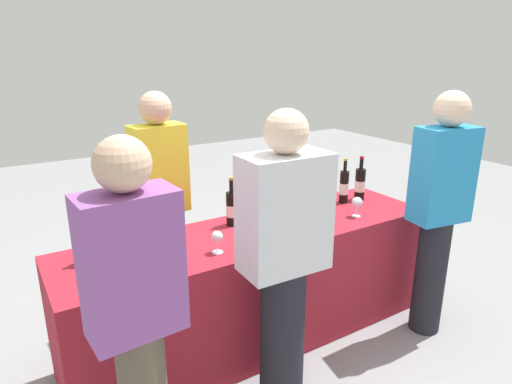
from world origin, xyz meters
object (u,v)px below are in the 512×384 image
(wine_glass_2, at_px, (357,203))
(guest_0, at_px, (136,313))
(wine_bottle_1, at_px, (152,225))
(wine_bottle_4, at_px, (322,191))
(wine_bottle_6, at_px, (360,184))
(server_pouring, at_px, (161,199))
(guest_1, at_px, (284,257))
(menu_board, at_px, (285,206))
(wine_bottle_5, at_px, (344,186))
(wine_bottle_0, at_px, (91,243))
(wine_bottle_2, at_px, (232,208))
(wine_glass_0, at_px, (142,251))
(guest_2, at_px, (439,207))
(wine_bottle_3, at_px, (273,200))
(wine_glass_1, at_px, (217,238))

(wine_glass_2, distance_m, guest_0, 1.72)
(wine_bottle_1, relative_size, wine_glass_2, 2.20)
(wine_bottle_4, xyz_separation_m, wine_bottle_6, (0.32, -0.05, 0.02))
(wine_bottle_1, relative_size, server_pouring, 0.19)
(wine_bottle_4, xyz_separation_m, guest_1, (-0.82, -0.69, -0.02))
(menu_board, bearing_deg, wine_bottle_5, -109.82)
(wine_bottle_0, height_order, guest_1, guest_1)
(wine_bottle_1, bearing_deg, wine_bottle_6, -2.34)
(server_pouring, distance_m, guest_1, 1.13)
(wine_bottle_2, bearing_deg, guest_0, -137.50)
(wine_bottle_4, relative_size, guest_0, 0.19)
(wine_bottle_4, relative_size, wine_glass_0, 2.01)
(wine_bottle_2, distance_m, wine_glass_0, 0.75)
(wine_bottle_4, distance_m, wine_glass_0, 1.45)
(server_pouring, bearing_deg, wine_glass_0, 57.99)
(guest_0, xyz_separation_m, guest_1, (0.78, 0.11, -0.00))
(wine_bottle_0, height_order, menu_board, wine_bottle_0)
(wine_bottle_6, distance_m, server_pouring, 1.45)
(wine_bottle_1, distance_m, wine_bottle_2, 0.52)
(wine_bottle_1, height_order, wine_glass_0, wine_bottle_1)
(wine_bottle_1, height_order, wine_bottle_5, wine_bottle_5)
(guest_1, bearing_deg, wine_glass_0, 149.00)
(wine_bottle_0, distance_m, wine_bottle_4, 1.62)
(guest_1, xyz_separation_m, guest_2, (1.20, -0.00, 0.04))
(wine_bottle_5, height_order, guest_0, guest_0)
(wine_bottle_5, bearing_deg, wine_bottle_6, -3.30)
(wine_bottle_0, relative_size, wine_bottle_2, 0.96)
(wine_bottle_0, relative_size, wine_bottle_3, 0.98)
(wine_bottle_5, height_order, menu_board, wine_bottle_5)
(wine_bottle_1, xyz_separation_m, wine_bottle_3, (0.84, -0.00, 0.00))
(wine_bottle_3, height_order, guest_2, guest_2)
(wine_glass_2, bearing_deg, wine_bottle_4, 98.63)
(wine_bottle_4, distance_m, guest_0, 1.79)
(wine_bottle_3, height_order, server_pouring, server_pouring)
(wine_bottle_2, distance_m, wine_bottle_6, 1.06)
(wine_bottle_5, bearing_deg, server_pouring, 158.95)
(wine_glass_0, relative_size, guest_0, 0.10)
(wine_glass_2, xyz_separation_m, guest_2, (0.33, -0.38, 0.02))
(guest_2, bearing_deg, wine_bottle_3, 148.36)
(wine_bottle_6, height_order, guest_0, guest_0)
(wine_bottle_1, xyz_separation_m, server_pouring, (0.21, 0.41, 0.00))
(wine_bottle_3, bearing_deg, wine_bottle_6, -4.86)
(wine_bottle_0, relative_size, wine_glass_0, 2.04)
(wine_glass_1, height_order, guest_2, guest_2)
(wine_bottle_5, height_order, guest_2, guest_2)
(wine_bottle_4, height_order, wine_bottle_6, wine_bottle_6)
(guest_0, distance_m, guest_1, 0.79)
(wine_glass_2, bearing_deg, guest_1, -156.33)
(wine_glass_1, height_order, menu_board, wine_glass_1)
(wine_glass_0, distance_m, server_pouring, 0.82)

